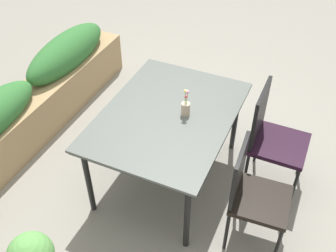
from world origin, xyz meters
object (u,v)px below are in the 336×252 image
Objects in this scene: chair_near_right at (272,135)px; flower_vase at (186,107)px; chair_near_left at (252,191)px; dining_table at (168,119)px; planter_box at (35,99)px.

flower_vase is (-0.27, 0.69, 0.27)m from chair_near_right.
chair_near_left is 0.85m from flower_vase.
planter_box is at bearing 86.91° from dining_table.
chair_near_right is at bearing 177.07° from chair_near_left.
planter_box is at bearing 88.97° from flower_vase.
chair_near_right reaches higher than chair_near_left.
flower_vase is (0.05, -0.13, 0.13)m from dining_table.
chair_near_left is at bearing -99.74° from planter_box.
dining_table is 0.20m from flower_vase.
dining_table is at bearing 111.61° from flower_vase.
planter_box is (0.41, 2.39, -0.16)m from chair_near_left.
planter_box reaches higher than dining_table.
planter_box is at bearing -84.25° from chair_near_right.
dining_table is at bearing -68.73° from chair_near_right.
chair_near_left reaches higher than planter_box.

